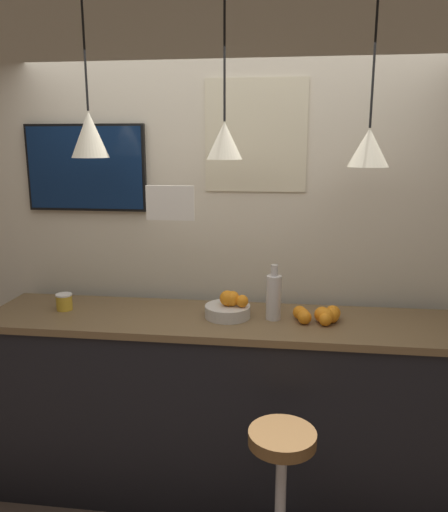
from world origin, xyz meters
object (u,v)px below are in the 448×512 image
(mounted_tv, at_px, (86,168))
(juice_bottle, at_px, (274,296))
(bar_stool, at_px, (281,494))
(fruit_bowl, at_px, (229,307))
(spread_jar, at_px, (64,302))

(mounted_tv, bearing_deg, juice_bottle, -16.16)
(bar_stool, xyz_separation_m, mounted_tv, (-1.24, 0.94, 1.42))
(fruit_bowl, bearing_deg, juice_bottle, -0.10)
(fruit_bowl, bearing_deg, bar_stool, -62.73)
(fruit_bowl, bearing_deg, mounted_tv, 159.90)
(fruit_bowl, distance_m, juice_bottle, 0.26)
(bar_stool, bearing_deg, mounted_tv, 142.63)
(juice_bottle, bearing_deg, mounted_tv, 163.84)
(juice_bottle, bearing_deg, fruit_bowl, 179.90)
(spread_jar, bearing_deg, mounted_tv, 83.67)
(bar_stool, height_order, fruit_bowl, fruit_bowl)
(juice_bottle, relative_size, mounted_tv, 0.41)
(bar_stool, bearing_deg, fruit_bowl, 117.27)
(spread_jar, bearing_deg, bar_stool, -25.42)
(juice_bottle, height_order, spread_jar, juice_bottle)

